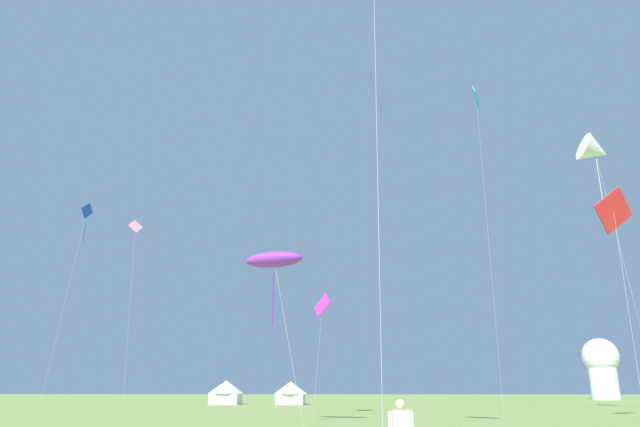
# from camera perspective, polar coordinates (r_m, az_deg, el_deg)

# --- Properties ---
(kite_magenta_diamond) EXTENTS (1.45, 2.21, 9.47)m
(kite_magenta_diamond) POSITION_cam_1_polar(r_m,az_deg,el_deg) (46.38, 0.24, -9.28)
(kite_magenta_diamond) COLOR #E02DA3
(kite_magenta_diamond) RESTS_ON ground
(kite_cyan_diamond) EXTENTS (1.10, 3.38, 31.14)m
(kite_cyan_diamond) POSITION_cam_1_polar(r_m,az_deg,el_deg) (59.42, 15.55, 10.94)
(kite_cyan_diamond) COLOR #1EB7CC
(kite_cyan_diamond) RESTS_ON ground
(kite_blue_diamond) EXTENTS (1.69, 2.34, 20.73)m
(kite_blue_diamond) POSITION_cam_1_polar(r_m,az_deg,el_deg) (63.97, -22.61, -0.29)
(kite_blue_diamond) COLOR blue
(kite_blue_diamond) RESTS_ON ground
(kite_pink_diamond) EXTENTS (2.07, 2.70, 20.98)m
(kite_pink_diamond) POSITION_cam_1_polar(r_m,az_deg,el_deg) (69.30, -18.20, -1.65)
(kite_pink_diamond) COLOR pink
(kite_pink_diamond) RESTS_ON ground
(kite_red_diamond) EXTENTS (2.90, 2.92, 14.40)m
(kite_red_diamond) POSITION_cam_1_polar(r_m,az_deg,el_deg) (40.93, 27.55, 0.21)
(kite_red_diamond) COLOR red
(kite_red_diamond) RESTS_ON ground
(kite_white_delta) EXTENTS (3.21, 3.76, 24.19)m
(kite_white_delta) POSITION_cam_1_polar(r_m,az_deg,el_deg) (57.07, 26.05, 5.74)
(kite_white_delta) COLOR white
(kite_white_delta) RESTS_ON ground
(kite_purple_parafoil) EXTENTS (3.91, 2.81, 9.71)m
(kite_purple_parafoil) POSITION_cam_1_polar(r_m,az_deg,el_deg) (33.14, -4.69, -4.70)
(kite_purple_parafoil) COLOR purple
(kite_purple_parafoil) RESTS_ON ground
(festival_tent_left) EXTENTS (4.51, 4.51, 2.93)m
(festival_tent_left) POSITION_cam_1_polar(r_m,az_deg,el_deg) (76.55, -9.49, -17.30)
(festival_tent_left) COLOR white
(festival_tent_left) RESTS_ON ground
(festival_tent_center) EXTENTS (4.29, 4.29, 2.79)m
(festival_tent_center) POSITION_cam_1_polar(r_m,az_deg,el_deg) (75.17, -2.99, -17.56)
(festival_tent_center) COLOR white
(festival_tent_center) RESTS_ON ground
(observatory_dome) EXTENTS (6.40, 6.40, 10.80)m
(observatory_dome) POSITION_cam_1_polar(r_m,az_deg,el_deg) (118.02, 26.60, -13.55)
(observatory_dome) COLOR white
(observatory_dome) RESTS_ON ground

